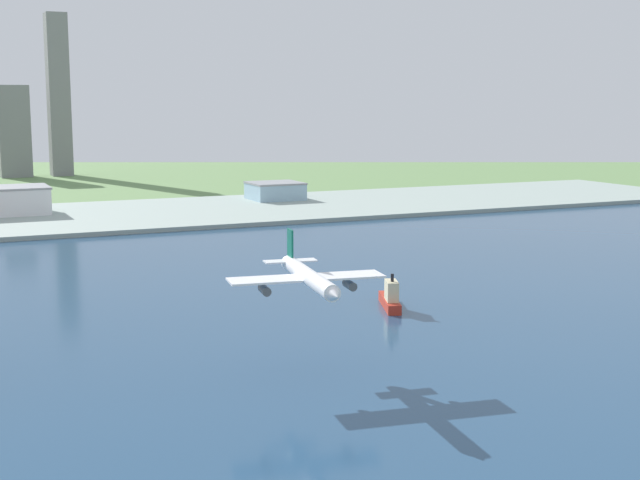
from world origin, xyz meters
TOP-DOWN VIEW (x-y plane):
  - ground_plane at (0.00, 300.00)m, footprint 2400.00×2400.00m
  - water_bay at (0.00, 240.00)m, footprint 840.00×360.00m
  - industrial_pier at (0.00, 490.00)m, footprint 840.00×140.00m
  - airplane_landing at (-0.63, 164.88)m, footprint 39.29×44.98m
  - tugboat_small at (52.88, 220.37)m, footprint 12.23×23.37m
  - warehouse_annex at (132.66, 522.97)m, footprint 33.46×31.70m

SIDE VIEW (x-z plane):
  - ground_plane at x=0.00m, z-range 0.00..0.00m
  - water_bay at x=0.00m, z-range 0.00..0.15m
  - industrial_pier at x=0.00m, z-range 0.00..2.50m
  - tugboat_small at x=52.88m, z-range -2.47..9.70m
  - warehouse_annex at x=132.66m, z-range 2.52..14.02m
  - airplane_landing at x=-0.63m, z-range 18.30..31.33m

